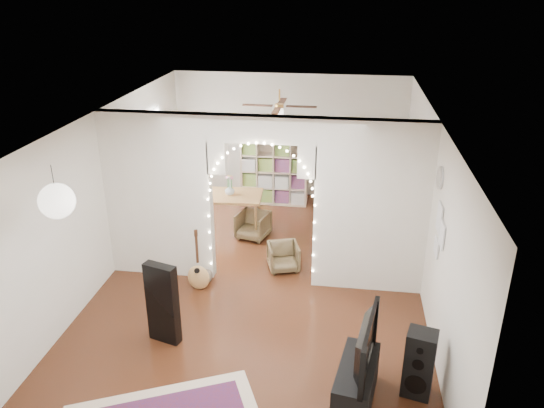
# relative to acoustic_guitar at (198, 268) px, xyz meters

# --- Properties ---
(floor) EXTENTS (7.50, 7.50, 0.00)m
(floor) POSITION_rel_acoustic_guitar_xyz_m (0.94, 0.47, -0.38)
(floor) COLOR black
(floor) RESTS_ON ground
(ceiling) EXTENTS (5.00, 7.50, 0.02)m
(ceiling) POSITION_rel_acoustic_guitar_xyz_m (0.94, 0.47, 2.32)
(ceiling) COLOR white
(ceiling) RESTS_ON wall_back
(wall_back) EXTENTS (5.00, 0.02, 2.70)m
(wall_back) POSITION_rel_acoustic_guitar_xyz_m (0.94, 4.22, 0.97)
(wall_back) COLOR silver
(wall_back) RESTS_ON floor
(wall_front) EXTENTS (5.00, 0.02, 2.70)m
(wall_front) POSITION_rel_acoustic_guitar_xyz_m (0.94, -3.28, 0.97)
(wall_front) COLOR silver
(wall_front) RESTS_ON floor
(wall_left) EXTENTS (0.02, 7.50, 2.70)m
(wall_left) POSITION_rel_acoustic_guitar_xyz_m (-1.56, 0.47, 0.97)
(wall_left) COLOR silver
(wall_left) RESTS_ON floor
(wall_right) EXTENTS (0.02, 7.50, 2.70)m
(wall_right) POSITION_rel_acoustic_guitar_xyz_m (3.44, 0.47, 0.97)
(wall_right) COLOR silver
(wall_right) RESTS_ON floor
(divider_wall) EXTENTS (5.00, 0.20, 2.70)m
(divider_wall) POSITION_rel_acoustic_guitar_xyz_m (0.94, 0.47, 1.04)
(divider_wall) COLOR silver
(divider_wall) RESTS_ON floor
(fairy_lights) EXTENTS (1.64, 0.04, 1.60)m
(fairy_lights) POSITION_rel_acoustic_guitar_xyz_m (0.94, 0.34, 1.17)
(fairy_lights) COLOR #FFEABF
(fairy_lights) RESTS_ON divider_wall
(window) EXTENTS (0.04, 1.20, 1.40)m
(window) POSITION_rel_acoustic_guitar_xyz_m (-1.53, 2.27, 1.12)
(window) COLOR white
(window) RESTS_ON wall_left
(wall_clock) EXTENTS (0.03, 0.31, 0.31)m
(wall_clock) POSITION_rel_acoustic_guitar_xyz_m (3.42, -0.13, 1.72)
(wall_clock) COLOR white
(wall_clock) RESTS_ON wall_right
(picture_frames) EXTENTS (0.02, 0.50, 0.70)m
(picture_frames) POSITION_rel_acoustic_guitar_xyz_m (3.42, -0.53, 1.12)
(picture_frames) COLOR white
(picture_frames) RESTS_ON wall_right
(paper_lantern) EXTENTS (0.40, 0.40, 0.40)m
(paper_lantern) POSITION_rel_acoustic_guitar_xyz_m (-0.96, -1.93, 1.87)
(paper_lantern) COLOR white
(paper_lantern) RESTS_ON ceiling
(ceiling_fan) EXTENTS (1.10, 1.10, 0.30)m
(ceiling_fan) POSITION_rel_acoustic_guitar_xyz_m (0.94, 2.47, 2.02)
(ceiling_fan) COLOR #AD7E39
(ceiling_fan) RESTS_ON ceiling
(guitar_case) EXTENTS (0.46, 0.27, 1.15)m
(guitar_case) POSITION_rel_acoustic_guitar_xyz_m (-0.11, -1.29, 0.19)
(guitar_case) COLOR black
(guitar_case) RESTS_ON floor
(acoustic_guitar) EXTENTS (0.37, 0.25, 0.88)m
(acoustic_guitar) POSITION_rel_acoustic_guitar_xyz_m (0.00, 0.00, 0.00)
(acoustic_guitar) COLOR tan
(acoustic_guitar) RESTS_ON floor
(tabby_cat) EXTENTS (0.23, 0.45, 0.30)m
(tabby_cat) POSITION_rel_acoustic_guitar_xyz_m (0.06, 0.20, -0.26)
(tabby_cat) COLOR brown
(tabby_cat) RESTS_ON floor
(floor_speaker) EXTENTS (0.39, 0.36, 0.85)m
(floor_speaker) POSITION_rel_acoustic_guitar_xyz_m (3.14, -1.84, 0.04)
(floor_speaker) COLOR black
(floor_speaker) RESTS_ON floor
(media_console) EXTENTS (0.56, 1.05, 0.50)m
(media_console) POSITION_rel_acoustic_guitar_xyz_m (2.43, -2.08, -0.13)
(media_console) COLOR black
(media_console) RESTS_ON floor
(tv) EXTENTS (0.32, 1.08, 0.62)m
(tv) POSITION_rel_acoustic_guitar_xyz_m (2.43, -2.08, 0.43)
(tv) COLOR black
(tv) RESTS_ON media_console
(bookcase) EXTENTS (1.42, 0.36, 1.46)m
(bookcase) POSITION_rel_acoustic_guitar_xyz_m (0.68, 3.66, 0.35)
(bookcase) COLOR #C5AC8E
(bookcase) RESTS_ON floor
(dining_table) EXTENTS (1.25, 0.88, 0.76)m
(dining_table) POSITION_rel_acoustic_guitar_xyz_m (0.05, 2.14, 0.30)
(dining_table) COLOR olive
(dining_table) RESTS_ON floor
(flower_vase) EXTENTS (0.20, 0.20, 0.19)m
(flower_vase) POSITION_rel_acoustic_guitar_xyz_m (0.05, 2.14, 0.47)
(flower_vase) COLOR white
(flower_vase) RESTS_ON dining_table
(dining_chair_left) EXTENTS (0.62, 0.62, 0.46)m
(dining_chair_left) POSITION_rel_acoustic_guitar_xyz_m (1.23, 0.82, -0.15)
(dining_chair_left) COLOR brown
(dining_chair_left) RESTS_ON floor
(dining_chair_right) EXTENTS (0.67, 0.68, 0.51)m
(dining_chair_right) POSITION_rel_acoustic_guitar_xyz_m (0.52, 1.91, -0.13)
(dining_chair_right) COLOR brown
(dining_chair_right) RESTS_ON floor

